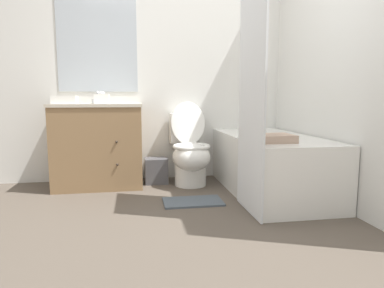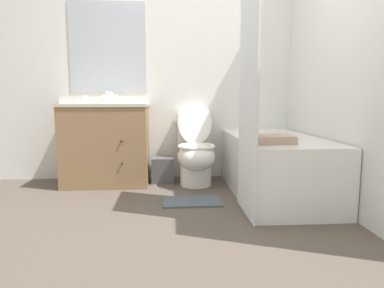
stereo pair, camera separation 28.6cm
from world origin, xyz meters
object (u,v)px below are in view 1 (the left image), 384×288
at_px(hand_towel_folded, 65,100).
at_px(sink_faucet, 99,100).
at_px(bath_mat, 193,202).
at_px(bathtub, 270,164).
at_px(tissue_box, 102,99).
at_px(bath_towel_folded, 273,138).
at_px(toilet, 190,153).
at_px(wastebasket, 156,171).
at_px(vanity_cabinet, 99,144).

bearing_deg(hand_towel_folded, sink_faucet, 46.35).
bearing_deg(bath_mat, bathtub, 14.70).
bearing_deg(tissue_box, sink_faucet, 108.94).
relative_size(sink_faucet, bath_towel_folded, 0.47).
height_order(toilet, bath_mat, toilet).
relative_size(bathtub, wastebasket, 5.85).
height_order(wastebasket, bath_towel_folded, bath_towel_folded).
bearing_deg(sink_faucet, wastebasket, -15.78).
height_order(wastebasket, bath_mat, wastebasket).
bearing_deg(wastebasket, toilet, -19.46).
distance_m(sink_faucet, bath_mat, 1.48).
relative_size(sink_faucet, bath_mat, 0.29).
height_order(vanity_cabinet, bathtub, vanity_cabinet).
bearing_deg(bath_mat, toilet, 82.87).
xyz_separation_m(toilet, tissue_box, (-0.86, 0.15, 0.54)).
distance_m(bath_towel_folded, bath_mat, 0.85).
bearing_deg(hand_towel_folded, wastebasket, 8.87).
distance_m(vanity_cabinet, sink_faucet, 0.47).
bearing_deg(bath_towel_folded, wastebasket, 131.99).
bearing_deg(vanity_cabinet, hand_towel_folded, -158.93).
distance_m(bathtub, bath_towel_folded, 0.54).
distance_m(tissue_box, hand_towel_folded, 0.36).
xyz_separation_m(bath_towel_folded, bath_mat, (-0.60, 0.23, -0.55)).
bearing_deg(bath_towel_folded, tissue_box, 144.44).
distance_m(vanity_cabinet, tissue_box, 0.45).
relative_size(toilet, tissue_box, 5.93).
distance_m(vanity_cabinet, hand_towel_folded, 0.53).
distance_m(toilet, bath_towel_folded, 1.02).
bearing_deg(bath_mat, vanity_cabinet, 139.62).
bearing_deg(bath_mat, wastebasket, 109.59).
xyz_separation_m(vanity_cabinet, tissue_box, (0.04, 0.06, 0.45)).
relative_size(sink_faucet, bathtub, 0.09).
xyz_separation_m(vanity_cabinet, bath_mat, (0.83, -0.70, -0.41)).
height_order(sink_faucet, bathtub, sink_faucet).
relative_size(bathtub, bath_mat, 3.06).
bearing_deg(bath_towel_folded, vanity_cabinet, 146.86).
xyz_separation_m(sink_faucet, wastebasket, (0.57, -0.16, -0.73)).
distance_m(toilet, bath_mat, 0.69).
bearing_deg(bath_towel_folded, bathtub, 69.61).
xyz_separation_m(sink_faucet, tissue_box, (0.04, -0.13, 0.01)).
bearing_deg(toilet, vanity_cabinet, 174.07).
height_order(bath_towel_folded, bath_mat, bath_towel_folded).
bearing_deg(vanity_cabinet, bathtub, -17.54).
xyz_separation_m(wastebasket, bath_mat, (0.26, -0.73, -0.12)).
bearing_deg(hand_towel_folded, bathtub, -11.94).
bearing_deg(vanity_cabinet, bath_towel_folded, -33.14).
bearing_deg(vanity_cabinet, wastebasket, 2.48).
distance_m(vanity_cabinet, wastebasket, 0.64).
relative_size(hand_towel_folded, bath_towel_folded, 0.73).
relative_size(bathtub, tissue_box, 10.73).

